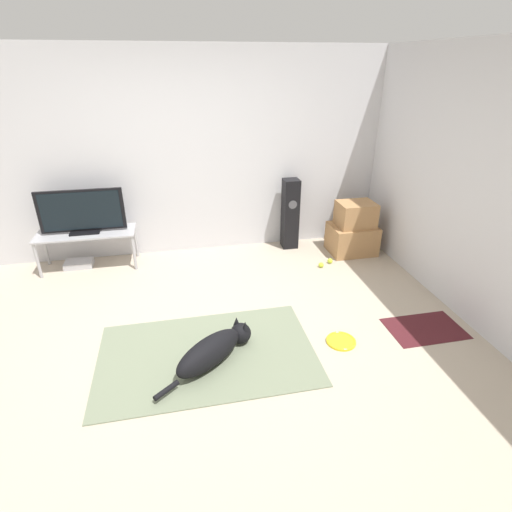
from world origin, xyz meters
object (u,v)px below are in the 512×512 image
at_px(tennis_ball_near_speaker, 321,265).
at_px(game_console, 79,264).
at_px(frisbee, 341,341).
at_px(tennis_ball_by_boxes, 330,261).
at_px(tv_stand, 87,236).
at_px(cardboard_box_upper, 356,214).
at_px(dog, 214,349).
at_px(floor_speaker, 290,214).
at_px(cardboard_box_lower, 352,239).
at_px(tv, 82,212).

relative_size(tennis_ball_near_speaker, game_console, 0.19).
relative_size(frisbee, tennis_ball_by_boxes, 4.18).
bearing_deg(tv_stand, cardboard_box_upper, -4.34).
xyz_separation_m(dog, cardboard_box_upper, (2.09, 1.85, 0.40)).
distance_m(frisbee, floor_speaker, 2.22).
distance_m(cardboard_box_lower, tennis_ball_near_speaker, 0.68).
xyz_separation_m(tennis_ball_by_boxes, game_console, (-3.15, 0.56, 0.01)).
bearing_deg(cardboard_box_upper, cardboard_box_lower, 167.23).
bearing_deg(tv_stand, cardboard_box_lower, -4.30).
relative_size(floor_speaker, game_console, 2.84).
xyz_separation_m(tv_stand, tv, (0.00, 0.00, 0.32)).
distance_m(tv, game_console, 0.71).
height_order(tv, game_console, tv).
distance_m(dog, game_console, 2.61).
distance_m(cardboard_box_lower, tv, 3.45).
xyz_separation_m(floor_speaker, tennis_ball_near_speaker, (0.22, -0.70, -0.45)).
bearing_deg(floor_speaker, tennis_ball_by_boxes, -58.85).
height_order(frisbee, cardboard_box_upper, cardboard_box_upper).
relative_size(dog, cardboard_box_upper, 1.85).
height_order(frisbee, tv, tv).
relative_size(tennis_ball_by_boxes, tennis_ball_near_speaker, 1.00).
relative_size(cardboard_box_upper, tv_stand, 0.41).
xyz_separation_m(tv_stand, tennis_ball_by_boxes, (2.99, -0.53, -0.38)).
xyz_separation_m(dog, cardboard_box_lower, (2.08, 1.86, 0.05)).
height_order(tv, tennis_ball_near_speaker, tv).
xyz_separation_m(frisbee, floor_speaker, (0.12, 2.16, 0.47)).
bearing_deg(frisbee, cardboard_box_lower, 63.80).
relative_size(tv_stand, game_console, 3.43).
xyz_separation_m(dog, floor_speaker, (1.30, 2.20, 0.34)).
distance_m(cardboard_box_upper, game_console, 3.62).
height_order(floor_speaker, game_console, floor_speaker).
height_order(frisbee, tennis_ball_near_speaker, tennis_ball_near_speaker).
bearing_deg(floor_speaker, frisbee, -93.11).
height_order(cardboard_box_lower, floor_speaker, floor_speaker).
height_order(floor_speaker, tv_stand, floor_speaker).
height_order(floor_speaker, tv, tv).
height_order(dog, tv, tv).
bearing_deg(cardboard_box_lower, floor_speaker, 156.26).
bearing_deg(tv, floor_speaker, 1.84).
relative_size(cardboard_box_lower, game_console, 1.77).
height_order(tennis_ball_near_speaker, game_console, game_console).
distance_m(cardboard_box_lower, tv_stand, 3.41).
relative_size(dog, tennis_ball_near_speaker, 13.20).
height_order(cardboard_box_upper, game_console, cardboard_box_upper).
bearing_deg(floor_speaker, tennis_ball_near_speaker, -72.48).
height_order(tennis_ball_by_boxes, game_console, game_console).
relative_size(cardboard_box_lower, tv_stand, 0.51).
height_order(tv_stand, tennis_ball_by_boxes, tv_stand).
height_order(frisbee, cardboard_box_lower, cardboard_box_lower).
bearing_deg(cardboard_box_lower, tv_stand, 175.70).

